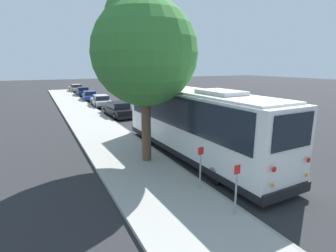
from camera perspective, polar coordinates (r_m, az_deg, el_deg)
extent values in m
plane|color=#28282B|center=(14.84, 3.45, -4.97)|extent=(160.00, 160.00, 0.00)
cube|color=#A3A099|center=(13.51, -9.29, -6.65)|extent=(80.00, 3.35, 0.15)
cube|color=gray|center=(14.09, -2.49, -5.65)|extent=(80.00, 0.14, 0.15)
cube|color=white|center=(13.29, 5.62, 0.80)|extent=(11.18, 2.69, 3.04)
cube|color=black|center=(13.65, 5.49, -4.87)|extent=(11.24, 2.74, 0.28)
cube|color=black|center=(13.17, 5.69, 3.64)|extent=(10.28, 2.75, 1.46)
cube|color=black|center=(18.01, -4.38, 6.24)|extent=(0.09, 2.06, 1.53)
cube|color=black|center=(9.18, 25.65, -1.10)|extent=(0.09, 1.89, 1.17)
cube|color=black|center=(17.94, -4.42, 8.49)|extent=(0.09, 1.69, 0.22)
cube|color=white|center=(13.05, 5.78, 7.50)|extent=(10.50, 2.45, 0.10)
cube|color=silver|center=(11.46, 11.42, 7.13)|extent=(2.08, 1.39, 0.20)
cube|color=black|center=(18.39, -4.31, 0.02)|extent=(0.17, 2.37, 0.36)
cube|color=black|center=(9.86, 24.54, -13.16)|extent=(0.17, 2.37, 0.36)
cylinder|color=red|center=(8.79, 22.10, -8.76)|extent=(0.04, 0.18, 0.18)
cylinder|color=orange|center=(9.00, 21.79, -12.00)|extent=(0.03, 0.14, 0.14)
cylinder|color=red|center=(10.11, 28.28, -6.56)|extent=(0.04, 0.18, 0.18)
cylinder|color=orange|center=(10.29, 27.95, -9.44)|extent=(0.03, 0.14, 0.14)
cube|color=white|center=(18.10, -6.66, 0.31)|extent=(0.05, 0.32, 0.18)
cube|color=white|center=(18.73, -2.20, 0.82)|extent=(0.05, 0.32, 0.18)
cube|color=black|center=(17.14, -7.97, 6.78)|extent=(0.06, 0.10, 0.24)
cylinder|color=black|center=(15.92, -4.20, -1.93)|extent=(0.97, 0.33, 0.96)
cylinder|color=slate|center=(15.92, -4.20, -1.93)|extent=(0.44, 0.33, 0.43)
cylinder|color=black|center=(16.83, 2.13, -1.07)|extent=(0.97, 0.33, 0.96)
cylinder|color=slate|center=(16.83, 2.13, -1.07)|extent=(0.44, 0.33, 0.43)
cylinder|color=black|center=(10.71, 10.36, -9.79)|extent=(0.97, 0.33, 0.96)
cylinder|color=slate|center=(10.71, 10.36, -9.79)|extent=(0.44, 0.33, 0.43)
cylinder|color=black|center=(12.02, 18.03, -7.64)|extent=(0.97, 0.33, 0.96)
cylinder|color=slate|center=(12.02, 18.03, -7.64)|extent=(0.44, 0.33, 0.43)
cube|color=black|center=(24.42, -10.82, 3.22)|extent=(4.60, 2.01, 0.65)
cube|color=black|center=(24.22, -10.78, 4.49)|extent=(2.22, 1.63, 0.48)
cube|color=black|center=(24.19, -10.80, 5.05)|extent=(2.13, 1.59, 0.05)
cube|color=black|center=(26.59, -12.46, 3.45)|extent=(0.19, 1.68, 0.20)
cube|color=black|center=(22.37, -8.82, 1.81)|extent=(0.19, 1.68, 0.20)
cylinder|color=black|center=(25.54, -13.56, 3.15)|extent=(0.68, 0.24, 0.66)
cylinder|color=slate|center=(25.54, -13.56, 3.15)|extent=(0.31, 0.24, 0.30)
cylinder|color=black|center=(26.03, -10.22, 3.50)|extent=(0.68, 0.24, 0.66)
cylinder|color=slate|center=(26.03, -10.22, 3.50)|extent=(0.31, 0.24, 0.30)
cylinder|color=black|center=(22.88, -11.46, 2.12)|extent=(0.68, 0.24, 0.66)
cylinder|color=slate|center=(22.88, -11.46, 2.12)|extent=(0.31, 0.24, 0.30)
cylinder|color=black|center=(23.42, -7.79, 2.52)|extent=(0.68, 0.24, 0.66)
cylinder|color=slate|center=(23.42, -7.79, 2.52)|extent=(0.31, 0.24, 0.30)
cube|color=#A8AAAF|center=(30.98, -14.39, 5.07)|extent=(4.62, 1.87, 0.62)
cube|color=black|center=(30.80, -14.40, 6.05)|extent=(2.21, 1.54, 0.48)
cube|color=#A8AAAF|center=(30.77, -14.43, 6.49)|extent=(2.13, 1.50, 0.05)
cube|color=black|center=(33.26, -15.08, 5.19)|extent=(0.15, 1.63, 0.20)
cube|color=black|center=(28.78, -13.53, 4.10)|extent=(0.15, 1.63, 0.20)
cylinder|color=black|center=(32.29, -16.17, 5.00)|extent=(0.63, 0.23, 0.62)
cylinder|color=slate|center=(32.29, -16.17, 5.00)|extent=(0.29, 0.23, 0.28)
cylinder|color=black|center=(32.54, -13.50, 5.22)|extent=(0.63, 0.23, 0.62)
cylinder|color=slate|center=(32.54, -13.50, 5.22)|extent=(0.29, 0.23, 0.28)
cylinder|color=black|center=(29.48, -15.33, 4.31)|extent=(0.63, 0.23, 0.62)
cylinder|color=slate|center=(29.48, -15.33, 4.31)|extent=(0.29, 0.23, 0.28)
cylinder|color=black|center=(29.75, -12.41, 4.55)|extent=(0.63, 0.23, 0.62)
cylinder|color=slate|center=(29.75, -12.41, 4.55)|extent=(0.29, 0.23, 0.28)
cube|color=navy|center=(36.36, -16.66, 6.06)|extent=(4.12, 1.87, 0.61)
cube|color=black|center=(36.20, -16.70, 6.90)|extent=(1.99, 1.51, 0.48)
cube|color=navy|center=(36.18, -16.72, 7.28)|extent=(1.91, 1.47, 0.05)
cube|color=black|center=(38.40, -17.00, 6.08)|extent=(0.18, 1.57, 0.20)
cube|color=black|center=(34.38, -16.23, 5.37)|extent=(0.18, 1.57, 0.20)
cylinder|color=black|center=(37.57, -17.99, 5.95)|extent=(0.62, 0.24, 0.61)
cylinder|color=slate|center=(37.57, -17.99, 5.95)|extent=(0.29, 0.24, 0.28)
cylinder|color=black|center=(37.72, -15.77, 6.13)|extent=(0.62, 0.24, 0.61)
cylinder|color=slate|center=(37.72, -15.77, 6.13)|extent=(0.29, 0.24, 0.28)
cylinder|color=black|center=(35.05, -17.58, 5.50)|extent=(0.62, 0.24, 0.61)
cylinder|color=slate|center=(35.05, -17.58, 5.50)|extent=(0.29, 0.24, 0.28)
cylinder|color=black|center=(35.22, -15.21, 5.69)|extent=(0.62, 0.24, 0.61)
cylinder|color=slate|center=(35.22, -15.21, 5.69)|extent=(0.29, 0.24, 0.28)
cube|color=#19234C|center=(42.25, -18.05, 6.94)|extent=(4.22, 1.81, 0.65)
cube|color=black|center=(42.09, -18.09, 7.69)|extent=(2.02, 1.51, 0.48)
cube|color=#19234C|center=(42.07, -18.11, 8.02)|extent=(1.94, 1.48, 0.05)
cube|color=black|center=(44.36, -18.39, 6.89)|extent=(0.13, 1.64, 0.20)
cube|color=black|center=(40.19, -17.64, 6.36)|extent=(0.13, 1.64, 0.20)
cylinder|color=black|center=(43.48, -19.27, 6.80)|extent=(0.67, 0.22, 0.67)
cylinder|color=slate|center=(43.48, -19.27, 6.80)|extent=(0.31, 0.23, 0.30)
cylinder|color=black|center=(43.67, -17.26, 6.97)|extent=(0.67, 0.22, 0.67)
cylinder|color=slate|center=(43.67, -17.26, 6.97)|extent=(0.31, 0.23, 0.30)
cylinder|color=black|center=(40.88, -18.87, 6.47)|extent=(0.67, 0.22, 0.67)
cylinder|color=slate|center=(40.88, -18.87, 6.47)|extent=(0.31, 0.23, 0.30)
cylinder|color=black|center=(41.07, -16.73, 6.64)|extent=(0.67, 0.22, 0.67)
cylinder|color=slate|center=(41.07, -16.73, 6.64)|extent=(0.31, 0.23, 0.30)
cube|color=tan|center=(49.02, -19.35, 7.61)|extent=(4.63, 2.01, 0.64)
cube|color=black|center=(48.86, -19.37, 8.25)|extent=(2.24, 1.61, 0.48)
cube|color=tan|center=(48.85, -19.39, 8.53)|extent=(2.15, 1.57, 0.05)
cube|color=black|center=(51.27, -19.87, 7.54)|extent=(0.20, 1.63, 0.20)
cube|color=black|center=(46.82, -18.73, 7.16)|extent=(0.20, 1.63, 0.20)
cylinder|color=black|center=(50.28, -20.53, 7.46)|extent=(0.66, 0.25, 0.65)
cylinder|color=slate|center=(50.28, -20.53, 7.46)|extent=(0.31, 0.24, 0.29)
cylinder|color=black|center=(50.59, -18.82, 7.62)|extent=(0.66, 0.25, 0.65)
cylinder|color=slate|center=(50.59, -18.82, 7.62)|extent=(0.31, 0.24, 0.29)
cylinder|color=black|center=(47.49, -19.88, 7.22)|extent=(0.66, 0.25, 0.65)
cylinder|color=slate|center=(47.49, -19.88, 7.22)|extent=(0.31, 0.24, 0.29)
cylinder|color=black|center=(47.81, -18.07, 7.39)|extent=(0.66, 0.25, 0.65)
cylinder|color=slate|center=(47.81, -18.07, 7.39)|extent=(0.31, 0.24, 0.29)
cylinder|color=brown|center=(12.33, -4.77, 0.02)|extent=(0.44, 0.44, 3.34)
sphere|color=#387A33|center=(12.02, -5.09, 15.63)|extent=(4.72, 4.72, 4.72)
sphere|color=#3C8437|center=(12.72, -6.31, 22.41)|extent=(3.07, 3.07, 3.07)
cylinder|color=gray|center=(8.43, 14.53, -14.18)|extent=(0.06, 0.06, 1.31)
cube|color=red|center=(8.10, 14.86, -9.15)|extent=(0.02, 0.22, 0.28)
cylinder|color=gray|center=(9.80, 7.03, -9.83)|extent=(0.06, 0.06, 1.31)
cube|color=red|center=(9.52, 7.16, -5.42)|extent=(0.02, 0.22, 0.28)
cube|color=silver|center=(14.60, 20.15, -6.09)|extent=(2.40, 0.14, 0.01)
cube|color=silver|center=(18.99, 6.95, -0.99)|extent=(2.40, 0.14, 0.01)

